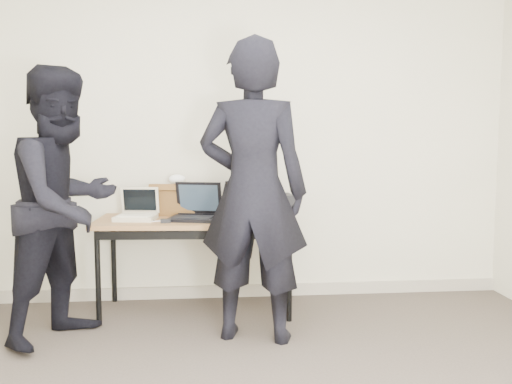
{
  "coord_description": "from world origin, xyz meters",
  "views": [
    {
      "loc": [
        -0.29,
        -2.43,
        1.38
      ],
      "look_at": [
        0.1,
        1.6,
        0.95
      ],
      "focal_mm": 40.0,
      "sensor_mm": 36.0,
      "label": 1
    }
  ],
  "objects": [
    {
      "name": "room",
      "position": [
        0.0,
        0.0,
        1.35
      ],
      "size": [
        4.6,
        4.6,
        2.8
      ],
      "color": "#453B34",
      "rests_on": "ground"
    },
    {
      "name": "desk",
      "position": [
        -0.33,
        1.88,
        0.66
      ],
      "size": [
        1.54,
        0.74,
        0.72
      ],
      "rotation": [
        0.0,
        0.0,
        -0.06
      ],
      "color": "olive",
      "rests_on": "ground"
    },
    {
      "name": "person_observer",
      "position": [
        -1.18,
        1.4,
        0.9
      ],
      "size": [
        1.05,
        1.11,
        1.8
      ],
      "primitive_type": "imported",
      "rotation": [
        0.0,
        0.0,
        0.99
      ],
      "color": "black",
      "rests_on": "ground"
    },
    {
      "name": "laptop_right",
      "position": [
        0.1,
        2.06,
        0.78
      ],
      "size": [
        0.52,
        0.52,
        0.28
      ],
      "rotation": [
        0.0,
        0.0,
        0.68
      ],
      "color": "black",
      "rests_on": "desk"
    },
    {
      "name": "equipment_box",
      "position": [
        0.3,
        2.07,
        0.8
      ],
      "size": [
        0.3,
        0.26,
        0.16
      ],
      "primitive_type": "cube",
      "rotation": [
        0.0,
        0.0,
        0.1
      ],
      "color": "black",
      "rests_on": "desk"
    },
    {
      "name": "power_brick",
      "position": [
        -0.55,
        1.71,
        0.73
      ],
      "size": [
        0.08,
        0.05,
        0.03
      ],
      "primitive_type": "cube",
      "rotation": [
        0.0,
        0.0,
        0.06
      ],
      "color": "black",
      "rests_on": "desk"
    },
    {
      "name": "baseboard",
      "position": [
        0.0,
        2.23,
        0.05
      ],
      "size": [
        4.5,
        0.03,
        0.1
      ],
      "primitive_type": "cube",
      "color": "#A29886",
      "rests_on": "ground"
    },
    {
      "name": "tissue",
      "position": [
        -0.48,
        2.11,
        1.0
      ],
      "size": [
        0.14,
        0.11,
        0.08
      ],
      "primitive_type": "ellipsoid",
      "rotation": [
        0.0,
        0.0,
        -0.1
      ],
      "color": "white",
      "rests_on": "leather_satchel"
    },
    {
      "name": "person_typist",
      "position": [
        0.05,
        1.27,
        0.99
      ],
      "size": [
        0.82,
        0.65,
        1.98
      ],
      "primitive_type": "imported",
      "rotation": [
        0.0,
        0.0,
        2.88
      ],
      "color": "black",
      "rests_on": "ground"
    },
    {
      "name": "leather_satchel",
      "position": [
        -0.51,
        2.11,
        0.85
      ],
      "size": [
        0.38,
        0.22,
        0.25
      ],
      "rotation": [
        0.0,
        0.0,
        -0.12
      ],
      "color": "brown",
      "rests_on": "desk"
    },
    {
      "name": "cables",
      "position": [
        -0.29,
        1.88,
        0.72
      ],
      "size": [
        1.15,
        0.41,
        0.01
      ],
      "rotation": [
        0.0,
        0.0,
        -0.08
      ],
      "color": "black",
      "rests_on": "desk"
    },
    {
      "name": "laptop_center",
      "position": [
        -0.33,
        1.87,
        0.78
      ],
      "size": [
        0.43,
        0.42,
        0.27
      ],
      "rotation": [
        0.0,
        0.0,
        -0.25
      ],
      "color": "black",
      "rests_on": "desk"
    },
    {
      "name": "laptop_beige",
      "position": [
        -0.78,
        1.9,
        0.77
      ],
      "size": [
        0.33,
        0.32,
        0.24
      ],
      "rotation": [
        0.0,
        0.0,
        -0.15
      ],
      "color": "beige",
      "rests_on": "desk"
    }
  ]
}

